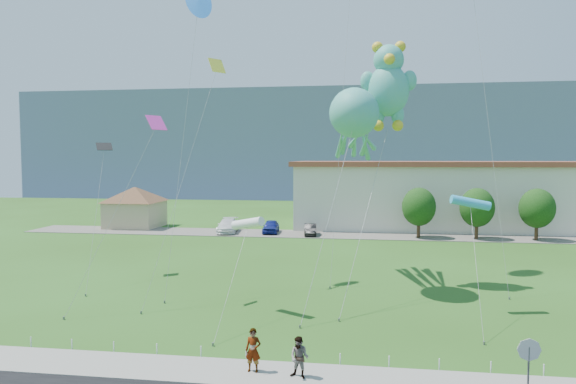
{
  "coord_description": "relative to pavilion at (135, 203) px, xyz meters",
  "views": [
    {
      "loc": [
        3.77,
        -22.21,
        8.6
      ],
      "look_at": [
        -0.51,
        8.0,
        6.58
      ],
      "focal_mm": 32.0,
      "sensor_mm": 36.0,
      "label": 1
    }
  ],
  "objects": [
    {
      "name": "ground",
      "position": [
        24.0,
        -38.0,
        -3.02
      ],
      "size": [
        160.0,
        160.0,
        0.0
      ],
      "primitive_type": "plane",
      "color": "#274914",
      "rests_on": "ground"
    },
    {
      "name": "sidewalk",
      "position": [
        24.0,
        -40.75,
        -2.97
      ],
      "size": [
        80.0,
        2.5,
        0.1
      ],
      "primitive_type": "cube",
      "color": "gray",
      "rests_on": "ground"
    },
    {
      "name": "parking_strip",
      "position": [
        24.0,
        -3.0,
        -2.99
      ],
      "size": [
        70.0,
        6.0,
        0.06
      ],
      "primitive_type": "cube",
      "color": "#59544C",
      "rests_on": "ground"
    },
    {
      "name": "hill_ridge",
      "position": [
        24.0,
        82.0,
        9.48
      ],
      "size": [
        160.0,
        50.0,
        25.0
      ],
      "primitive_type": "cube",
      "color": "slate",
      "rests_on": "ground"
    },
    {
      "name": "pavilion",
      "position": [
        0.0,
        0.0,
        0.0
      ],
      "size": [
        9.2,
        9.2,
        5.0
      ],
      "color": "tan",
      "rests_on": "ground"
    },
    {
      "name": "warehouse",
      "position": [
        50.0,
        6.0,
        1.1
      ],
      "size": [
        61.0,
        15.0,
        8.2
      ],
      "color": "beige",
      "rests_on": "ground"
    },
    {
      "name": "stop_sign",
      "position": [
        33.5,
        -42.21,
        -1.15
      ],
      "size": [
        0.8,
        0.07,
        2.5
      ],
      "color": "slate",
      "rests_on": "ground"
    },
    {
      "name": "rope_fence",
      "position": [
        24.0,
        -39.3,
        -2.77
      ],
      "size": [
        26.05,
        0.05,
        0.5
      ],
      "color": "white",
      "rests_on": "ground"
    },
    {
      "name": "tree_near",
      "position": [
        34.0,
        -4.0,
        0.36
      ],
      "size": [
        3.6,
        3.6,
        5.47
      ],
      "color": "#3F2B19",
      "rests_on": "ground"
    },
    {
      "name": "tree_mid",
      "position": [
        40.0,
        -4.0,
        0.36
      ],
      "size": [
        3.6,
        3.6,
        5.47
      ],
      "color": "#3F2B19",
      "rests_on": "ground"
    },
    {
      "name": "tree_far",
      "position": [
        46.0,
        -4.0,
        0.36
      ],
      "size": [
        3.6,
        3.6,
        5.47
      ],
      "color": "#3F2B19",
      "rests_on": "ground"
    },
    {
      "name": "pedestrian_left",
      "position": [
        23.6,
        -40.67,
        -2.05
      ],
      "size": [
        0.67,
        0.47,
        1.74
      ],
      "primitive_type": "imported",
      "rotation": [
        0.0,
        0.0,
        -0.08
      ],
      "color": "gray",
      "rests_on": "sidewalk"
    },
    {
      "name": "pedestrian_right",
      "position": [
        25.49,
        -40.99,
        -2.12
      ],
      "size": [
        0.92,
        0.81,
        1.61
      ],
      "primitive_type": "imported",
      "rotation": [
        0.0,
        0.0,
        -0.29
      ],
      "color": "gray",
      "rests_on": "sidewalk"
    },
    {
      "name": "parked_car_white",
      "position": [
        12.64,
        -3.05,
        -2.2
      ],
      "size": [
        2.81,
        5.52,
        1.54
      ],
      "primitive_type": "imported",
      "rotation": [
        0.0,
        0.0,
        0.13
      ],
      "color": "white",
      "rests_on": "parking_strip"
    },
    {
      "name": "parked_car_blue",
      "position": [
        17.64,
        -2.72,
        -2.24
      ],
      "size": [
        2.01,
        4.36,
        1.45
      ],
      "primitive_type": "imported",
      "rotation": [
        0.0,
        0.0,
        0.07
      ],
      "color": "navy",
      "rests_on": "parking_strip"
    },
    {
      "name": "parked_car_black",
      "position": [
        22.29,
        -3.8,
        -2.34
      ],
      "size": [
        1.69,
        3.88,
        1.24
      ],
      "primitive_type": "imported",
      "rotation": [
        0.0,
        0.0,
        0.1
      ],
      "color": "black",
      "rests_on": "parking_strip"
    },
    {
      "name": "octopus_kite",
      "position": [
        27.32,
        -26.12,
        7.85
      ],
      "size": [
        4.16,
        14.07,
        13.06
      ],
      "color": "teal",
      "rests_on": "ground"
    },
    {
      "name": "teddy_bear_kite",
      "position": [
        29.57,
        -24.69,
        10.58
      ],
      "size": [
        4.79,
        10.13,
        16.42
      ],
      "color": "teal",
      "rests_on": "ground"
    },
    {
      "name": "small_kite_cyan",
      "position": [
        33.85,
        -30.62,
        3.05
      ],
      "size": [
        0.66,
        6.64,
        6.56
      ],
      "color": "#2E9ED0",
      "rests_on": "ground"
    },
    {
      "name": "small_kite_yellow",
      "position": [
        17.89,
        -27.52,
        9.78
      ],
      "size": [
        3.09,
        7.96,
        15.2
      ],
      "color": "yellow",
      "rests_on": "ground"
    },
    {
      "name": "small_kite_white",
      "position": [
        21.6,
        -32.66,
        1.94
      ],
      "size": [
        0.76,
        6.52,
        5.44
      ],
      "color": "white",
      "rests_on": "ground"
    },
    {
      "name": "small_kite_blue",
      "position": [
        16.57,
        -25.47,
        15.91
      ],
      "size": [
        1.8,
        7.04,
        20.13
      ],
      "color": "blue",
      "rests_on": "ground"
    },
    {
      "name": "small_kite_black",
      "position": [
        9.16,
        -25.14,
        5.41
      ],
      "size": [
        2.59,
        7.11,
        9.9
      ],
      "color": "black",
      "rests_on": "ground"
    },
    {
      "name": "small_kite_pink",
      "position": [
        15.3,
        -31.4,
        6.49
      ],
      "size": [
        4.24,
        5.11,
        11.14
      ],
      "color": "#F436B5",
      "rests_on": "ground"
    }
  ]
}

